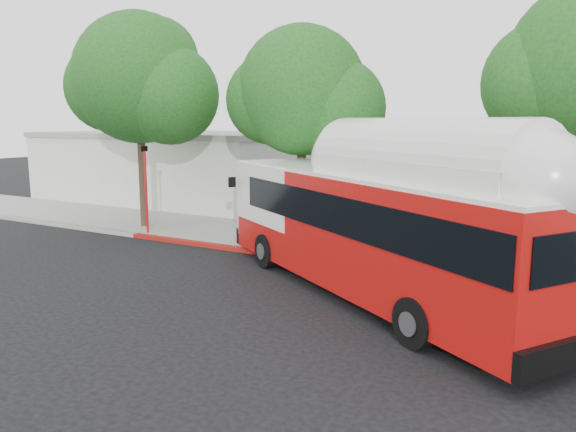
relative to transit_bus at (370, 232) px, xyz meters
The scene contains 9 objects.
ground 4.41m from the transit_bus, 163.57° to the right, with size 120.00×120.00×0.00m, color black.
sidewalk 6.84m from the transit_bus, 125.42° to the left, with size 60.00×5.00×0.15m, color gray.
curb_strip 5.06m from the transit_bus, 144.03° to the left, with size 60.00×0.30×0.15m, color gray.
red_curb_segment 7.58m from the transit_bus, 157.88° to the left, with size 10.00×0.32×0.16m, color maroon.
street_tree_left 13.94m from the transit_bus, 160.26° to the left, with size 6.67×5.80×9.74m.
street_tree_mid 7.74m from the transit_bus, 131.83° to the left, with size 5.75×5.00×8.62m.
low_commercial_bldg 21.99m from the transit_bus, 144.16° to the left, with size 16.20×10.20×4.25m.
transit_bus is the anchor object (origin of this frame).
signal_pole 11.99m from the transit_bus, 164.41° to the left, with size 0.11×0.37×3.91m.
Camera 1 is at (9.45, -13.52, 5.01)m, focal length 35.00 mm.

